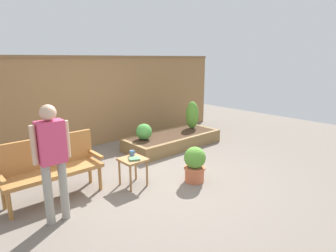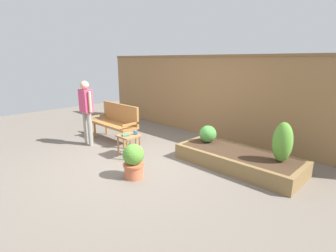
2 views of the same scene
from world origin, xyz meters
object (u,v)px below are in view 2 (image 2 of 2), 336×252
Objects in this scene: garden_bench at (117,120)px; book_on_table at (126,135)px; side_table at (129,139)px; potted_boxwood at (134,160)px; person_by_bench at (86,107)px; shrub_far_corner at (283,142)px; shrub_near_bench at (208,134)px; cup_on_table at (135,133)px.

book_on_table is (1.14, -0.57, -0.05)m from garden_bench.
potted_boxwood reaches higher than side_table.
side_table is 0.31× the size of person_by_bench.
side_table is at bearing 9.00° from person_by_bench.
shrub_far_corner reaches higher than book_on_table.
garden_bench is 2.43m from shrub_near_bench.
side_table is at bearing 106.84° from book_on_table.
person_by_bench is (-0.19, -0.72, 0.39)m from garden_bench.
garden_bench is at bearing -162.17° from shrub_near_bench.
potted_boxwood is 0.40× the size of person_by_bench.
shrub_far_corner reaches higher than cup_on_table.
potted_boxwood reaches higher than cup_on_table.
side_table is 2.74× the size of book_on_table.
person_by_bench is at bearing 170.87° from potted_boxwood.
garden_bench is 2.32m from potted_boxwood.
cup_on_table is 1.52m from person_by_bench.
garden_bench is at bearing 75.16° from person_by_bench.
book_on_table is 3.04m from shrub_far_corner.
potted_boxwood is 0.88× the size of shrub_far_corner.
person_by_bench is at bearing -146.92° from book_on_table.
book_on_table is (-0.01, -0.06, 0.10)m from side_table.
side_table is at bearing 147.32° from potted_boxwood.
cup_on_table is at bearing 139.41° from potted_boxwood.
potted_boxwood is at bearing -9.13° from person_by_bench.
cup_on_table is at bearing -157.11° from shrub_far_corner.
person_by_bench reaches higher than side_table.
garden_bench reaches higher than side_table.
shrub_far_corner is at bearing 52.25° from book_on_table.
book_on_table is at bearing -99.84° from side_table.
shrub_near_bench is at bearing 30.24° from person_by_bench.
shrub_far_corner is (2.74, 1.31, 0.16)m from book_on_table.
potted_boxwood is at bearing -98.38° from shrub_near_bench.
shrub_far_corner is at bearing 22.89° from cup_on_table.
cup_on_table is (1.23, -0.38, -0.02)m from garden_bench.
person_by_bench is (-2.51, -1.46, 0.45)m from shrub_near_bench.
potted_boxwood reaches higher than book_on_table.
side_table is 0.67× the size of shrub_far_corner.
cup_on_table is at bearing 13.47° from person_by_bench.
shrub_far_corner reaches higher than side_table.
book_on_table is 0.28× the size of potted_boxwood.
shrub_far_corner reaches higher than shrub_near_bench.
side_table is at bearing -23.51° from garden_bench.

